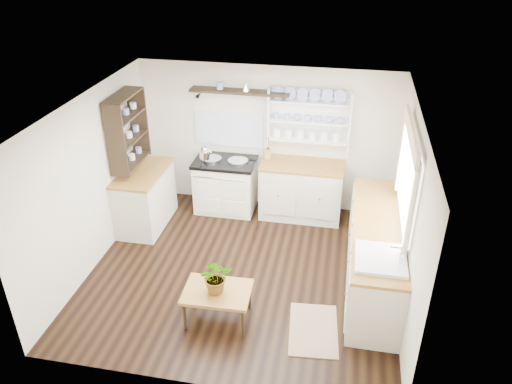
% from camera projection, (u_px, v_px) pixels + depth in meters
% --- Properties ---
extents(floor, '(4.00, 3.80, 0.01)m').
position_uv_depth(floor, '(242.00, 271.00, 6.72)').
color(floor, black).
rests_on(floor, ground).
extents(wall_back, '(4.00, 0.02, 2.30)m').
position_uv_depth(wall_back, '(267.00, 138.00, 7.80)').
color(wall_back, beige).
rests_on(wall_back, ground).
extents(wall_right, '(0.02, 3.80, 2.30)m').
position_uv_depth(wall_right, '(408.00, 213.00, 5.83)').
color(wall_right, beige).
rests_on(wall_right, ground).
extents(wall_left, '(0.02, 3.80, 2.30)m').
position_uv_depth(wall_left, '(91.00, 183.00, 6.50)').
color(wall_left, beige).
rests_on(wall_left, ground).
extents(ceiling, '(4.00, 3.80, 0.01)m').
position_uv_depth(ceiling, '(239.00, 108.00, 5.61)').
color(ceiling, white).
rests_on(ceiling, wall_back).
extents(window, '(0.08, 1.55, 1.22)m').
position_uv_depth(window, '(407.00, 175.00, 5.77)').
color(window, white).
rests_on(window, wall_right).
extents(aga_cooker, '(0.96, 0.67, 0.89)m').
position_uv_depth(aga_cooker, '(226.00, 185.00, 7.96)').
color(aga_cooker, white).
rests_on(aga_cooker, floor).
extents(back_cabinets, '(1.27, 0.63, 0.90)m').
position_uv_depth(back_cabinets, '(301.00, 189.00, 7.77)').
color(back_cabinets, beige).
rests_on(back_cabinets, floor).
extents(right_cabinets, '(0.62, 2.43, 0.90)m').
position_uv_depth(right_cabinets, '(375.00, 253.00, 6.30)').
color(right_cabinets, beige).
rests_on(right_cabinets, floor).
extents(belfast_sink, '(0.55, 0.60, 0.45)m').
position_uv_depth(belfast_sink, '(379.00, 267.00, 5.49)').
color(belfast_sink, white).
rests_on(belfast_sink, right_cabinets).
extents(left_cabinets, '(0.62, 1.13, 0.90)m').
position_uv_depth(left_cabinets, '(145.00, 197.00, 7.55)').
color(left_cabinets, beige).
rests_on(left_cabinets, floor).
extents(plate_rack, '(1.20, 0.22, 0.90)m').
position_uv_depth(plate_rack, '(310.00, 117.00, 7.46)').
color(plate_rack, white).
rests_on(plate_rack, wall_back).
extents(high_shelf, '(1.50, 0.29, 0.16)m').
position_uv_depth(high_shelf, '(240.00, 92.00, 7.39)').
color(high_shelf, black).
rests_on(high_shelf, wall_back).
extents(left_shelving, '(0.28, 0.80, 1.05)m').
position_uv_depth(left_shelving, '(127.00, 130.00, 7.05)').
color(left_shelving, black).
rests_on(left_shelving, wall_left).
extents(kettle, '(0.16, 0.16, 0.20)m').
position_uv_depth(kettle, '(205.00, 153.00, 7.62)').
color(kettle, silver).
rests_on(kettle, aga_cooker).
extents(utensil_crock, '(0.12, 0.12, 0.14)m').
position_uv_depth(utensil_crock, '(267.00, 154.00, 7.68)').
color(utensil_crock, '#AD7F3F').
rests_on(utensil_crock, back_cabinets).
extents(center_table, '(0.79, 0.58, 0.42)m').
position_uv_depth(center_table, '(217.00, 294.00, 5.75)').
color(center_table, brown).
rests_on(center_table, floor).
extents(potted_plant, '(0.46, 0.43, 0.41)m').
position_uv_depth(potted_plant, '(216.00, 277.00, 5.63)').
color(potted_plant, '#3F7233').
rests_on(potted_plant, center_table).
extents(floor_rug, '(0.62, 0.89, 0.02)m').
position_uv_depth(floor_rug, '(313.00, 330.00, 5.76)').
color(floor_rug, brown).
rests_on(floor_rug, floor).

